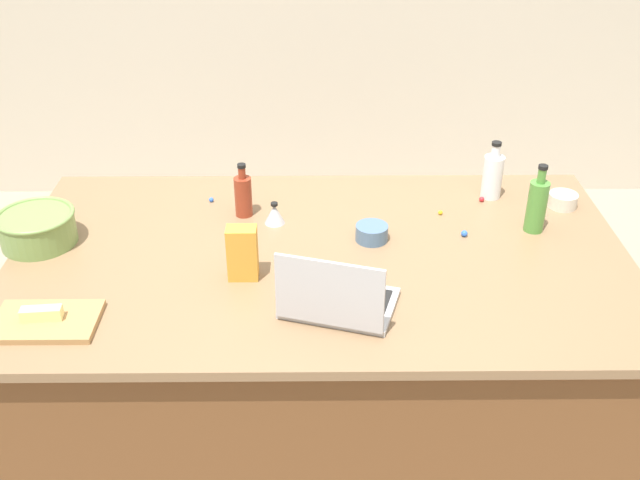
# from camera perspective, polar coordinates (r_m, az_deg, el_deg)

# --- Properties ---
(ground_plane) EXTENTS (12.00, 12.00, 0.00)m
(ground_plane) POSITION_cam_1_polar(r_m,az_deg,el_deg) (2.94, 0.00, -16.16)
(ground_plane) COLOR gray
(island_counter) EXTENTS (1.97, 1.14, 0.90)m
(island_counter) POSITION_cam_1_polar(r_m,az_deg,el_deg) (2.62, 0.00, -9.41)
(island_counter) COLOR brown
(island_counter) RESTS_ON ground
(laptop) EXTENTS (0.36, 0.31, 0.22)m
(laptop) POSITION_cam_1_polar(r_m,az_deg,el_deg) (2.07, 1.26, -4.61)
(laptop) COLOR #B7B7BC
(laptop) RESTS_ON island_counter
(mixing_bowl_large) EXTENTS (0.25, 0.25, 0.11)m
(mixing_bowl_large) POSITION_cam_1_polar(r_m,az_deg,el_deg) (2.56, -20.94, 0.90)
(mixing_bowl_large) COLOR #72934C
(mixing_bowl_large) RESTS_ON island_counter
(bottle_soy) EXTENTS (0.06, 0.06, 0.19)m
(bottle_soy) POSITION_cam_1_polar(r_m,az_deg,el_deg) (2.56, -5.93, 3.47)
(bottle_soy) COLOR maroon
(bottle_soy) RESTS_ON island_counter
(bottle_olive) EXTENTS (0.07, 0.07, 0.24)m
(bottle_olive) POSITION_cam_1_polar(r_m,az_deg,el_deg) (2.55, 16.35, 2.62)
(bottle_olive) COLOR #4C8C38
(bottle_olive) RESTS_ON island_counter
(bottle_vinegar) EXTENTS (0.07, 0.07, 0.21)m
(bottle_vinegar) POSITION_cam_1_polar(r_m,az_deg,el_deg) (2.74, 13.14, 4.87)
(bottle_vinegar) COLOR white
(bottle_vinegar) RESTS_ON island_counter
(cutting_board) EXTENTS (0.29, 0.19, 0.02)m
(cutting_board) POSITION_cam_1_polar(r_m,az_deg,el_deg) (2.18, -20.35, -5.90)
(cutting_board) COLOR #AD7F4C
(cutting_board) RESTS_ON island_counter
(butter_stick_left) EXTENTS (0.11, 0.05, 0.04)m
(butter_stick_left) POSITION_cam_1_polar(r_m,az_deg,el_deg) (2.17, -20.64, -5.32)
(butter_stick_left) COLOR #F4E58C
(butter_stick_left) RESTS_ON cutting_board
(ramekin_small) EXTENTS (0.11, 0.11, 0.05)m
(ramekin_small) POSITION_cam_1_polar(r_m,az_deg,el_deg) (2.43, 4.00, 0.56)
(ramekin_small) COLOR slate
(ramekin_small) RESTS_ON island_counter
(ramekin_medium) EXTENTS (0.10, 0.10, 0.05)m
(ramekin_medium) POSITION_cam_1_polar(r_m,az_deg,el_deg) (2.76, 18.18, 2.92)
(ramekin_medium) COLOR beige
(ramekin_medium) RESTS_ON island_counter
(kitchen_timer) EXTENTS (0.07, 0.07, 0.08)m
(kitchen_timer) POSITION_cam_1_polar(r_m,az_deg,el_deg) (2.52, -3.52, 2.04)
(kitchen_timer) COLOR #B2B2B7
(kitchen_timer) RESTS_ON island_counter
(candy_bag) EXTENTS (0.09, 0.06, 0.17)m
(candy_bag) POSITION_cam_1_polar(r_m,az_deg,el_deg) (2.21, -5.99, -1.01)
(candy_bag) COLOR gold
(candy_bag) RESTS_ON island_counter
(candy_0) EXTENTS (0.02, 0.02, 0.02)m
(candy_0) POSITION_cam_1_polar(r_m,az_deg,el_deg) (2.73, 12.34, 3.09)
(candy_0) COLOR red
(candy_0) RESTS_ON island_counter
(candy_1) EXTENTS (0.02, 0.02, 0.02)m
(candy_1) POSITION_cam_1_polar(r_m,az_deg,el_deg) (2.69, -8.36, 3.08)
(candy_1) COLOR blue
(candy_1) RESTS_ON island_counter
(candy_2) EXTENTS (0.02, 0.02, 0.02)m
(candy_2) POSITION_cam_1_polar(r_m,az_deg,el_deg) (2.49, 11.05, 0.49)
(candy_2) COLOR blue
(candy_2) RESTS_ON island_counter
(candy_3) EXTENTS (0.02, 0.02, 0.02)m
(candy_3) POSITION_cam_1_polar(r_m,az_deg,el_deg) (2.62, 9.25, 2.10)
(candy_3) COLOR yellow
(candy_3) RESTS_ON island_counter
(candy_5) EXTENTS (0.02, 0.02, 0.02)m
(candy_5) POSITION_cam_1_polar(r_m,az_deg,el_deg) (2.13, 2.27, -4.65)
(candy_5) COLOR orange
(candy_5) RESTS_ON island_counter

